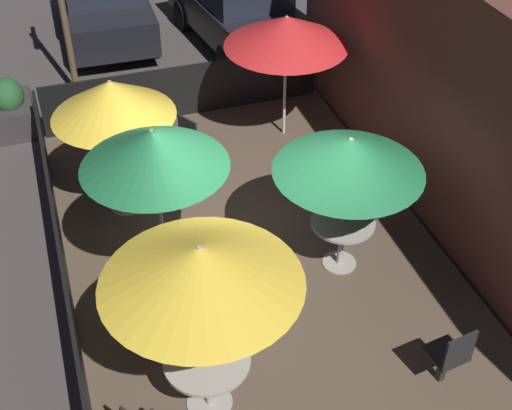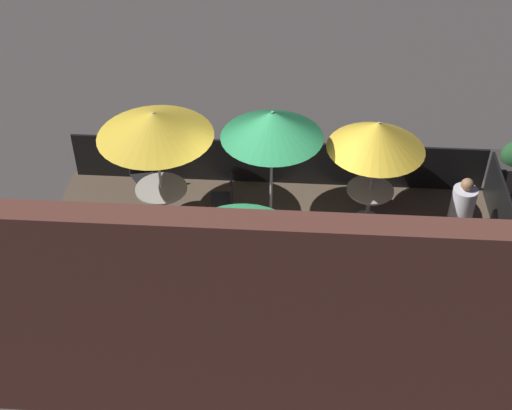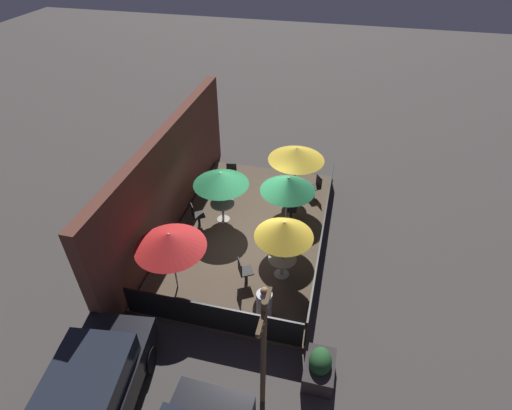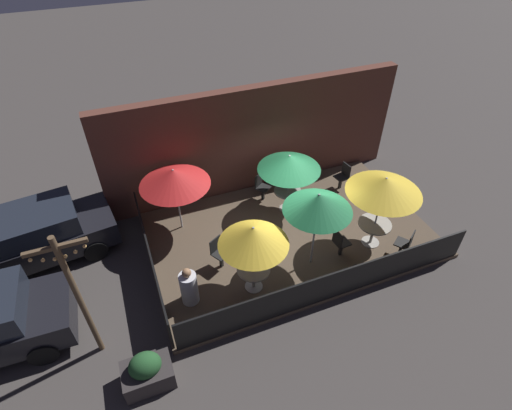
{
  "view_description": "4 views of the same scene",
  "coord_description": "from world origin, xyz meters",
  "px_view_note": "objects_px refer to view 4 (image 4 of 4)",
  "views": [
    {
      "loc": [
        6.81,
        -2.23,
        6.8
      ],
      "look_at": [
        -0.14,
        0.05,
        0.98
      ],
      "focal_mm": 50.0,
      "sensor_mm": 36.0,
      "label": 1
    },
    {
      "loc": [
        -0.32,
        8.76,
        8.74
      ],
      "look_at": [
        0.27,
        -0.41,
        1.22
      ],
      "focal_mm": 50.0,
      "sensor_mm": 36.0,
      "label": 2
    },
    {
      "loc": [
        -10.1,
        -2.67,
        9.37
      ],
      "look_at": [
        0.38,
        -0.15,
        1.0
      ],
      "focal_mm": 28.0,
      "sensor_mm": 36.0,
      "label": 3
    },
    {
      "loc": [
        -4.1,
        -7.63,
        8.5
      ],
      "look_at": [
        -0.92,
        0.42,
        1.18
      ],
      "focal_mm": 28.0,
      "sensor_mm": 36.0,
      "label": 4
    }
  ],
  "objects_px": {
    "parked_car_1": "(40,234)",
    "dining_table_1": "(374,227)",
    "patio_umbrella_1": "(385,185)",
    "patio_umbrella_4": "(318,202)",
    "light_post": "(77,294)",
    "dining_table_2": "(254,272)",
    "patio_chair_2": "(405,243)",
    "patio_umbrella_3": "(174,177)",
    "patio_chair_1": "(340,242)",
    "patio_umbrella_2": "(253,236)",
    "patron_0": "(189,287)",
    "dining_table_0": "(287,194)",
    "planter_box": "(147,372)",
    "patio_chair_3": "(261,186)",
    "patio_chair_0": "(219,252)",
    "patio_chair_4": "(343,176)",
    "patio_umbrella_0": "(289,162)"
  },
  "relations": [
    {
      "from": "parked_car_1",
      "to": "dining_table_1",
      "type": "bearing_deg",
      "value": -26.67
    },
    {
      "from": "patio_umbrella_1",
      "to": "parked_car_1",
      "type": "distance_m",
      "value": 9.39
    },
    {
      "from": "patio_umbrella_4",
      "to": "light_post",
      "type": "xyz_separation_m",
      "value": [
        -5.67,
        -0.5,
        -0.25
      ]
    },
    {
      "from": "dining_table_2",
      "to": "patio_chair_2",
      "type": "distance_m",
      "value": 4.32
    },
    {
      "from": "patio_umbrella_3",
      "to": "patio_chair_1",
      "type": "distance_m",
      "value": 4.92
    },
    {
      "from": "patio_umbrella_2",
      "to": "parked_car_1",
      "type": "bearing_deg",
      "value": 146.81
    },
    {
      "from": "patio_umbrella_3",
      "to": "patron_0",
      "type": "bearing_deg",
      "value": -98.83
    },
    {
      "from": "patio_chair_1",
      "to": "parked_car_1",
      "type": "relative_size",
      "value": 0.23
    },
    {
      "from": "patio_umbrella_1",
      "to": "dining_table_0",
      "type": "height_order",
      "value": "patio_umbrella_1"
    },
    {
      "from": "dining_table_0",
      "to": "patio_umbrella_3",
      "type": "bearing_deg",
      "value": 173.22
    },
    {
      "from": "dining_table_1",
      "to": "light_post",
      "type": "height_order",
      "value": "light_post"
    },
    {
      "from": "patio_umbrella_3",
      "to": "planter_box",
      "type": "height_order",
      "value": "patio_umbrella_3"
    },
    {
      "from": "patio_umbrella_2",
      "to": "planter_box",
      "type": "relative_size",
      "value": 2.04
    },
    {
      "from": "patio_chair_3",
      "to": "patio_chair_2",
      "type": "bearing_deg",
      "value": -0.09
    },
    {
      "from": "patio_chair_0",
      "to": "light_post",
      "type": "xyz_separation_m",
      "value": [
        -3.28,
        -1.32,
        1.38
      ]
    },
    {
      "from": "dining_table_1",
      "to": "parked_car_1",
      "type": "distance_m",
      "value": 9.28
    },
    {
      "from": "patio_umbrella_3",
      "to": "patio_chair_3",
      "type": "relative_size",
      "value": 2.3
    },
    {
      "from": "patio_chair_0",
      "to": "patio_chair_4",
      "type": "height_order",
      "value": "patio_chair_0"
    },
    {
      "from": "patio_chair_3",
      "to": "light_post",
      "type": "bearing_deg",
      "value": -92.14
    },
    {
      "from": "dining_table_0",
      "to": "patio_chair_2",
      "type": "xyz_separation_m",
      "value": [
        2.17,
        -3.05,
        -0.09
      ]
    },
    {
      "from": "dining_table_0",
      "to": "patio_chair_2",
      "type": "height_order",
      "value": "patio_chair_2"
    },
    {
      "from": "patio_chair_0",
      "to": "patio_chair_3",
      "type": "xyz_separation_m",
      "value": [
        2.16,
        2.28,
        -0.02
      ]
    },
    {
      "from": "patio_umbrella_1",
      "to": "patio_chair_1",
      "type": "relative_size",
      "value": 2.49
    },
    {
      "from": "dining_table_0",
      "to": "dining_table_1",
      "type": "distance_m",
      "value": 2.81
    },
    {
      "from": "patio_umbrella_3",
      "to": "patio_chair_3",
      "type": "height_order",
      "value": "patio_umbrella_3"
    },
    {
      "from": "patio_chair_0",
      "to": "planter_box",
      "type": "distance_m",
      "value": 3.47
    },
    {
      "from": "patio_umbrella_3",
      "to": "patio_umbrella_4",
      "type": "height_order",
      "value": "patio_umbrella_4"
    },
    {
      "from": "patio_chair_4",
      "to": "planter_box",
      "type": "xyz_separation_m",
      "value": [
        -7.32,
        -4.35,
        -0.2
      ]
    },
    {
      "from": "patio_chair_1",
      "to": "patio_chair_3",
      "type": "xyz_separation_m",
      "value": [
        -1.06,
        3.14,
        -0.01
      ]
    },
    {
      "from": "patio_umbrella_1",
      "to": "patio_umbrella_3",
      "type": "bearing_deg",
      "value": 151.73
    },
    {
      "from": "dining_table_1",
      "to": "patio_chair_4",
      "type": "height_order",
      "value": "patio_chair_4"
    },
    {
      "from": "patio_chair_3",
      "to": "patron_0",
      "type": "xyz_separation_m",
      "value": [
        -3.2,
        -3.12,
        -0.0
      ]
    },
    {
      "from": "light_post",
      "to": "patron_0",
      "type": "bearing_deg",
      "value": 11.85
    },
    {
      "from": "patio_umbrella_3",
      "to": "patio_chair_0",
      "type": "relative_size",
      "value": 2.24
    },
    {
      "from": "patio_umbrella_0",
      "to": "patio_umbrella_4",
      "type": "height_order",
      "value": "patio_umbrella_4"
    },
    {
      "from": "patio_umbrella_3",
      "to": "planter_box",
      "type": "bearing_deg",
      "value": -111.91
    },
    {
      "from": "patio_chair_2",
      "to": "patio_umbrella_4",
      "type": "bearing_deg",
      "value": 39.4
    },
    {
      "from": "dining_table_2",
      "to": "patio_chair_3",
      "type": "xyz_separation_m",
      "value": [
        1.56,
        3.32,
        -0.06
      ]
    },
    {
      "from": "dining_table_2",
      "to": "patio_chair_0",
      "type": "distance_m",
      "value": 1.2
    },
    {
      "from": "dining_table_2",
      "to": "parked_car_1",
      "type": "distance_m",
      "value": 5.99
    },
    {
      "from": "patio_umbrella_1",
      "to": "patron_0",
      "type": "bearing_deg",
      "value": -179.32
    },
    {
      "from": "patio_chair_1",
      "to": "patio_chair_4",
      "type": "height_order",
      "value": "patio_chair_1"
    },
    {
      "from": "dining_table_2",
      "to": "planter_box",
      "type": "bearing_deg",
      "value": -153.7
    },
    {
      "from": "patio_chair_1",
      "to": "light_post",
      "type": "height_order",
      "value": "light_post"
    },
    {
      "from": "patio_umbrella_4",
      "to": "patio_chair_4",
      "type": "height_order",
      "value": "patio_umbrella_4"
    },
    {
      "from": "patio_umbrella_3",
      "to": "patron_0",
      "type": "distance_m",
      "value": 3.1
    },
    {
      "from": "light_post",
      "to": "parked_car_1",
      "type": "height_order",
      "value": "light_post"
    },
    {
      "from": "patio_umbrella_1",
      "to": "patio_chair_1",
      "type": "height_order",
      "value": "patio_umbrella_1"
    },
    {
      "from": "dining_table_2",
      "to": "patio_chair_1",
      "type": "relative_size",
      "value": 0.91
    },
    {
      "from": "dining_table_0",
      "to": "patio_chair_3",
      "type": "distance_m",
      "value": 0.96
    }
  ]
}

